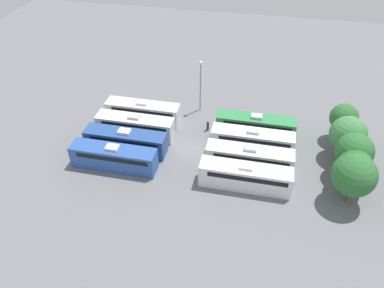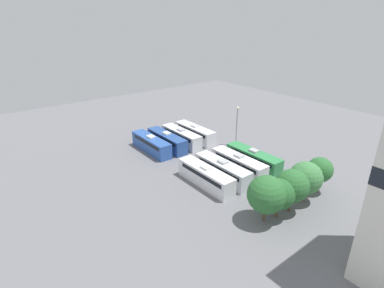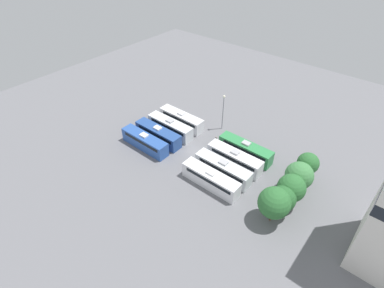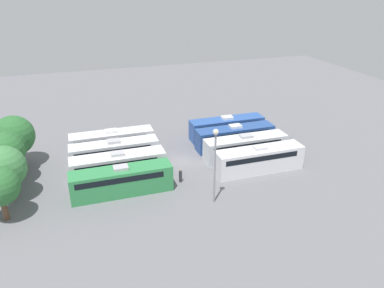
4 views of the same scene
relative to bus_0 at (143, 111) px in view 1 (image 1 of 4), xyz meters
The scene contains 16 objects.
ground_plane 10.11m from the bus_0, 56.35° to the left, with size 113.32×113.32×0.00m, color slate.
bus_0 is the anchor object (origin of this frame).
bus_1 3.76m from the bus_0, ahead, with size 2.63×11.15×3.36m.
bus_2 7.38m from the bus_0, ahead, with size 2.63×11.15×3.36m.
bus_3 10.95m from the bus_0, ahead, with size 2.63×11.15×3.36m.
bus_4 16.88m from the bus_0, 89.97° to the left, with size 2.63×11.15×3.36m.
bus_5 17.11m from the bus_0, 77.66° to the left, with size 2.63×11.15×3.36m.
bus_6 18.25m from the bus_0, 65.99° to the left, with size 2.63×11.15×3.36m.
bus_7 19.85m from the bus_0, 56.45° to the left, with size 2.63×11.15×3.36m.
worker_person 10.03m from the bus_0, 87.83° to the left, with size 0.36×0.36×1.67m.
light_pole 10.02m from the bus_0, 121.90° to the left, with size 0.60×0.60×8.43m.
tree_0 28.70m from the bus_0, 92.71° to the left, with size 3.86×3.86×5.70m.
tree_1 28.90m from the bus_0, 84.82° to the left, with size 4.78×4.78×6.18m.
tree_2 29.79m from the bus_0, 77.70° to the left, with size 4.59×4.59×6.30m.
tree_3 30.25m from the bus_0, 72.89° to the left, with size 4.20×4.20×5.68m.
tree_4 30.52m from the bus_0, 68.92° to the left, with size 5.03×5.03×6.61m.
Camera 1 is at (39.17, 8.94, 32.51)m, focal length 35.00 mm.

